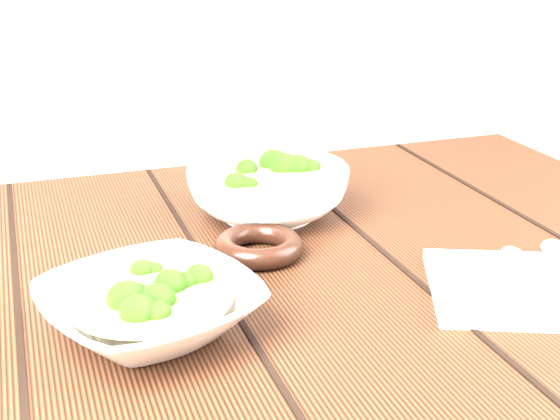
% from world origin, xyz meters
% --- Properties ---
extents(table, '(1.20, 0.80, 0.75)m').
position_xyz_m(table, '(0.00, 0.00, 0.63)').
color(table, '#351B0F').
rests_on(table, ground).
extents(soup_bowl_front, '(0.24, 0.24, 0.05)m').
position_xyz_m(soup_bowl_front, '(-0.10, -0.09, 0.78)').
color(soup_bowl_front, white).
rests_on(soup_bowl_front, table).
extents(soup_bowl_back, '(0.27, 0.27, 0.07)m').
position_xyz_m(soup_bowl_back, '(0.09, 0.16, 0.78)').
color(soup_bowl_back, white).
rests_on(soup_bowl_back, table).
extents(trivet, '(0.13, 0.13, 0.02)m').
position_xyz_m(trivet, '(0.04, 0.04, 0.76)').
color(trivet, black).
rests_on(trivet, table).
extents(napkin, '(0.25, 0.23, 0.01)m').
position_xyz_m(napkin, '(0.27, -0.14, 0.76)').
color(napkin, beige).
rests_on(napkin, table).
extents(spoon_left, '(0.09, 0.15, 0.01)m').
position_xyz_m(spoon_left, '(0.28, -0.10, 0.76)').
color(spoon_left, '#AEA99A').
rests_on(spoon_left, napkin).
extents(spoon_right, '(0.12, 0.13, 0.01)m').
position_xyz_m(spoon_right, '(0.33, -0.10, 0.76)').
color(spoon_right, '#AEA99A').
rests_on(spoon_right, napkin).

